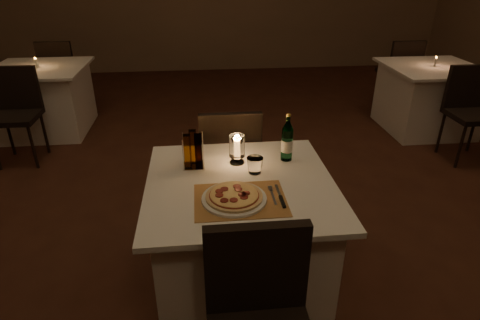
{
  "coord_description": "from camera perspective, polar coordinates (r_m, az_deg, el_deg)",
  "views": [
    {
      "loc": [
        -0.29,
        -2.21,
        1.8
      ],
      "look_at": [
        -0.09,
        -0.35,
        0.86
      ],
      "focal_mm": 30.0,
      "sensor_mm": 36.0,
      "label": 1
    }
  ],
  "objects": [
    {
      "name": "main_table",
      "position": [
        2.34,
        0.05,
        -10.91
      ],
      "size": [
        1.0,
        1.0,
        0.74
      ],
      "color": "white",
      "rests_on": "ground"
    },
    {
      "name": "water_bottle",
      "position": [
        2.33,
        6.71,
        2.59
      ],
      "size": [
        0.07,
        0.07,
        0.28
      ],
      "color": "#549C6E",
      "rests_on": "main_table"
    },
    {
      "name": "hurricane_candle",
      "position": [
        2.29,
        -0.44,
        1.87
      ],
      "size": [
        0.09,
        0.09,
        0.17
      ],
      "color": "white",
      "rests_on": "main_table"
    },
    {
      "name": "chair_near",
      "position": [
        1.7,
        2.79,
        -20.95
      ],
      "size": [
        0.42,
        0.42,
        0.9
      ],
      "color": "black",
      "rests_on": "ground"
    },
    {
      "name": "pizza",
      "position": [
        1.96,
        -0.85,
        -5.11
      ],
      "size": [
        0.28,
        0.28,
        0.02
      ],
      "color": "#D8B77F",
      "rests_on": "plate"
    },
    {
      "name": "neighbor_chair_la",
      "position": [
        4.4,
        -29.27,
        6.8
      ],
      "size": [
        0.42,
        0.42,
        0.9
      ],
      "color": "black",
      "rests_on": "ground"
    },
    {
      "name": "neighbor_table_right",
      "position": [
        5.09,
        25.1,
        7.97
      ],
      "size": [
        1.0,
        1.0,
        0.74
      ],
      "color": "white",
      "rests_on": "ground"
    },
    {
      "name": "plate",
      "position": [
        1.97,
        -0.84,
        -5.51
      ],
      "size": [
        0.32,
        0.32,
        0.01
      ],
      "primitive_type": "cylinder",
      "color": "white",
      "rests_on": "placemat"
    },
    {
      "name": "knife",
      "position": [
        1.98,
        5.91,
        -5.58
      ],
      "size": [
        0.02,
        0.22,
        0.01
      ],
      "color": "black",
      "rests_on": "placemat"
    },
    {
      "name": "neighbor_chair_lb",
      "position": [
        5.69,
        -24.24,
        11.78
      ],
      "size": [
        0.42,
        0.42,
        0.9
      ],
      "color": "black",
      "rests_on": "ground"
    },
    {
      "name": "cruet_caddy",
      "position": [
        2.26,
        -6.69,
        1.25
      ],
      "size": [
        0.12,
        0.12,
        0.21
      ],
      "color": "white",
      "rests_on": "main_table"
    },
    {
      "name": "neighbor_candle_left",
      "position": [
        4.99,
        -27.01,
        12.22
      ],
      "size": [
        0.03,
        0.03,
        0.11
      ],
      "color": "white",
      "rests_on": "neighbor_table_left"
    },
    {
      "name": "neighbor_chair_ra",
      "position": [
        4.48,
        29.88,
        6.95
      ],
      "size": [
        0.42,
        0.42,
        0.9
      ],
      "color": "black",
      "rests_on": "ground"
    },
    {
      "name": "chair_far",
      "position": [
        2.85,
        -1.46,
        0.69
      ],
      "size": [
        0.42,
        0.42,
        0.9
      ],
      "color": "black",
      "rests_on": "ground"
    },
    {
      "name": "floor",
      "position": [
        2.87,
        1.18,
        -12.38
      ],
      "size": [
        8.0,
        10.0,
        0.02
      ],
      "primitive_type": "cube",
      "color": "#4A2418",
      "rests_on": "ground"
    },
    {
      "name": "neighbor_chair_rb",
      "position": [
        5.65,
        21.95,
        12.09
      ],
      "size": [
        0.42,
        0.42,
        0.9
      ],
      "color": "black",
      "rests_on": "ground"
    },
    {
      "name": "tumbler",
      "position": [
        2.2,
        2.13,
        -0.74
      ],
      "size": [
        0.09,
        0.09,
        0.09
      ],
      "primitive_type": null,
      "color": "white",
      "rests_on": "main_table"
    },
    {
      "name": "placemat",
      "position": [
        1.98,
        0.03,
        -5.69
      ],
      "size": [
        0.45,
        0.34,
        0.0
      ],
      "primitive_type": "cube",
      "color": "#B57A3F",
      "rests_on": "main_table"
    },
    {
      "name": "fork",
      "position": [
        2.03,
        4.59,
        -4.8
      ],
      "size": [
        0.02,
        0.18,
        0.0
      ],
      "color": "silver",
      "rests_on": "placemat"
    },
    {
      "name": "neighbor_table_left",
      "position": [
        5.09,
        -26.05,
        7.75
      ],
      "size": [
        1.0,
        1.0,
        0.74
      ],
      "color": "white",
      "rests_on": "ground"
    },
    {
      "name": "neighbor_candle_right",
      "position": [
        4.99,
        26.03,
        12.44
      ],
      "size": [
        0.03,
        0.03,
        0.11
      ],
      "color": "white",
      "rests_on": "neighbor_table_right"
    }
  ]
}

